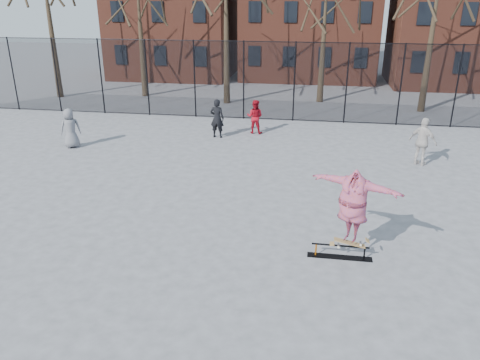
% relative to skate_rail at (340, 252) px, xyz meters
% --- Properties ---
extents(ground, '(100.00, 100.00, 0.00)m').
position_rel_skate_rail_xyz_m(ground, '(-3.15, 0.50, -0.14)').
color(ground, '#5E5D62').
extents(skate_rail, '(1.60, 0.25, 0.35)m').
position_rel_skate_rail_xyz_m(skate_rail, '(0.00, 0.00, 0.00)').
color(skate_rail, black).
rests_on(skate_rail, ground).
extents(skateboard, '(0.84, 0.20, 0.10)m').
position_rel_skate_rail_xyz_m(skateboard, '(0.21, 0.00, 0.26)').
color(skateboard, '#A78143').
rests_on(skateboard, skate_rail).
extents(skater, '(2.31, 1.51, 1.84)m').
position_rel_skate_rail_xyz_m(skater, '(0.21, -0.00, 1.23)').
color(skater, '#58388D').
rests_on(skater, skateboard).
extents(bystander_grey, '(0.99, 0.90, 1.70)m').
position_rel_skate_rail_xyz_m(bystander_grey, '(-11.05, 7.38, 0.71)').
color(bystander_grey, slate).
rests_on(bystander_grey, ground).
extents(bystander_black, '(0.69, 0.49, 1.77)m').
position_rel_skate_rail_xyz_m(bystander_black, '(-5.21, 9.90, 0.75)').
color(bystander_black, black).
rests_on(bystander_black, ground).
extents(bystander_red, '(0.84, 0.70, 1.58)m').
position_rel_skate_rail_xyz_m(bystander_red, '(-3.61, 10.87, 0.65)').
color(bystander_red, '#A00E1B').
rests_on(bystander_red, ground).
extents(bystander_white, '(1.14, 1.00, 1.85)m').
position_rel_skate_rail_xyz_m(bystander_white, '(3.29, 7.47, 0.79)').
color(bystander_white, beige).
rests_on(bystander_white, ground).
extents(fence, '(34.03, 0.07, 4.00)m').
position_rel_skate_rail_xyz_m(fence, '(-3.17, 13.50, 1.92)').
color(fence, black).
rests_on(fence, ground).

